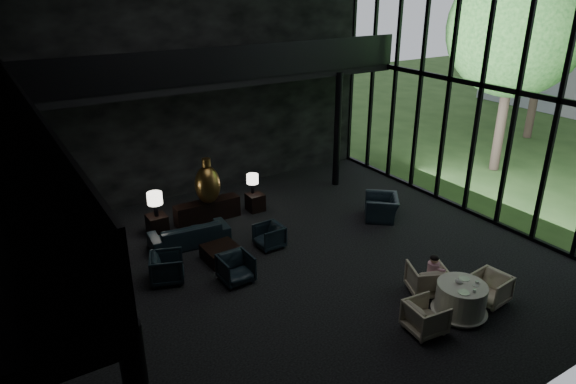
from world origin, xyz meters
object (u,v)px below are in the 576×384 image
dining_chair_north (427,277)px  bronze_urn (208,184)px  lounge_armchair_east (269,236)px  dining_chair_west (426,316)px  coffee_table (221,253)px  dining_table (460,301)px  sofa (189,230)px  dining_chair_east (490,287)px  window_armchair (382,203)px  table_lamp_right (252,180)px  lounge_armchair_south (236,267)px  child (434,267)px  lounge_armchair_west (167,266)px  side_table_left (157,225)px  console (207,211)px  side_table_right (255,202)px  table_lamp_left (155,199)px

dining_chair_north → bronze_urn: bearing=-41.9°
lounge_armchair_east → dining_chair_west: 5.00m
coffee_table → dining_table: bearing=-55.1°
sofa → dining_chair_east: bearing=132.5°
lounge_armchair_east → window_armchair: window_armchair is taller
table_lamp_right → dining_table: size_ratio=0.51×
lounge_armchair_south → child: bearing=-40.0°
lounge_armchair_west → side_table_left: bearing=6.2°
sofa → dining_chair_north: size_ratio=2.66×
console → dining_table: (2.77, -7.34, 0.00)m
window_armchair → dining_chair_north: (-1.86, -3.66, -0.07)m
coffee_table → side_table_right: bearing=45.2°
bronze_urn → table_lamp_right: (1.60, 0.18, -0.25)m
lounge_armchair_west → child: size_ratio=1.40×
bronze_urn → table_lamp_left: bronze_urn is taller
side_table_right → lounge_armchair_east: bearing=-109.8°
lounge_armchair_south → side_table_right: bearing=53.9°
side_table_left → table_lamp_left: bearing=-90.0°
side_table_right → dining_chair_north: bearing=-79.5°
lounge_armchair_west → dining_chair_east: size_ratio=1.09×
side_table_right → dining_table: dining_table is taller
side_table_right → lounge_armchair_south: lounge_armchair_south is taller
table_lamp_left → child: (4.42, -6.36, -0.36)m
table_lamp_left → dining_table: table_lamp_left is taller
table_lamp_right → coffee_table: size_ratio=0.71×
dining_chair_east → console: bearing=-159.3°
side_table_left → lounge_armchair_west: lounge_armchair_west is taller
table_lamp_left → window_armchair: (6.22, -2.59, -0.60)m
bronze_urn → lounge_armchair_south: 3.57m
lounge_armchair_east → dining_chair_east: 5.74m
console → window_armchair: window_armchair is taller
sofa → lounge_armchair_east: bearing=148.9°
console → table_lamp_left: (-1.60, -0.10, 0.78)m
lounge_armchair_west → coffee_table: 1.58m
lounge_armchair_west → coffee_table: (1.55, 0.22, -0.22)m
bronze_urn → lounge_armchair_west: bearing=-131.9°
sofa → dining_chair_west: sofa is taller
side_table_left → child: (4.42, -6.39, 0.45)m
side_table_left → table_lamp_right: 3.28m
dining_chair_west → dining_chair_east: bearing=-84.2°
dining_table → dining_chair_west: dining_chair_west is taller
table_lamp_left → table_lamp_right: size_ratio=1.15×
bronze_urn → window_armchair: size_ratio=1.22×
table_lamp_right → table_lamp_left: bearing=-177.6°
side_table_right → dining_chair_west: 7.25m
dining_chair_north → child: 0.34m
lounge_armchair_south → child: child is taller
side_table_left → dining_chair_west: (3.28, -7.29, 0.09)m
coffee_table → child: 5.38m
table_lamp_right → lounge_armchair_east: bearing=-108.7°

